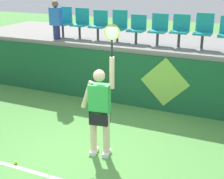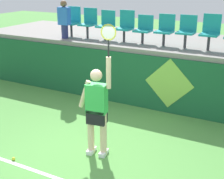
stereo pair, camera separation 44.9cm
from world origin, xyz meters
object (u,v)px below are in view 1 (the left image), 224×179
(tennis_ball, at_px, (16,162))
(stadium_chair_5, at_px, (159,28))
(stadium_chair_6, at_px, (180,29))
(spectator_0, at_px, (56,19))
(stadium_chair_4, at_px, (137,28))
(stadium_chair_3, at_px, (118,25))
(stadium_chair_7, at_px, (204,30))
(stadium_chair_1, at_px, (81,22))
(stadium_chair_2, at_px, (99,24))
(stadium_chair_0, at_px, (64,21))
(tennis_player, at_px, (100,108))

(tennis_ball, relative_size, stadium_chair_5, 0.08)
(stadium_chair_6, height_order, spectator_0, spectator_0)
(stadium_chair_4, bearing_deg, stadium_chair_3, 179.02)
(stadium_chair_5, xyz_separation_m, stadium_chair_7, (1.17, 0.00, 0.04))
(stadium_chair_1, bearing_deg, stadium_chair_3, 0.16)
(tennis_ball, height_order, stadium_chair_2, stadium_chair_2)
(stadium_chair_0, bearing_deg, stadium_chair_3, 0.05)
(stadium_chair_4, height_order, stadium_chair_7, stadium_chair_7)
(stadium_chair_1, height_order, stadium_chair_6, stadium_chair_1)
(stadium_chair_0, xyz_separation_m, stadium_chair_1, (0.58, -0.00, -0.01))
(tennis_player, relative_size, stadium_chair_4, 3.36)
(stadium_chair_5, bearing_deg, tennis_ball, -107.35)
(stadium_chair_3, bearing_deg, stadium_chair_7, -0.05)
(tennis_player, xyz_separation_m, tennis_ball, (-1.29, -0.97, -0.94))
(tennis_player, xyz_separation_m, stadium_chair_3, (-1.09, 3.42, 1.03))
(stadium_chair_0, xyz_separation_m, stadium_chair_6, (3.53, -0.01, -0.02))
(tennis_player, distance_m, stadium_chair_6, 3.62)
(tennis_player, relative_size, stadium_chair_2, 3.08)
(stadium_chair_0, height_order, stadium_chair_1, stadium_chair_0)
(stadium_chair_0, relative_size, stadium_chair_1, 1.02)
(tennis_player, bearing_deg, stadium_chair_1, 123.89)
(stadium_chair_3, bearing_deg, tennis_ball, -92.63)
(stadium_chair_0, distance_m, stadium_chair_3, 1.78)
(stadium_chair_2, bearing_deg, stadium_chair_4, -0.15)
(stadium_chair_2, relative_size, stadium_chair_5, 1.02)
(stadium_chair_0, xyz_separation_m, spectator_0, (-0.00, -0.42, 0.08))
(tennis_ball, height_order, stadium_chair_7, stadium_chair_7)
(stadium_chair_3, distance_m, spectator_0, 1.84)
(stadium_chair_5, bearing_deg, stadium_chair_6, -0.24)
(tennis_player, height_order, spectator_0, spectator_0)
(spectator_0, bearing_deg, tennis_ball, -68.21)
(stadium_chair_0, relative_size, stadium_chair_6, 1.08)
(stadium_chair_7, xyz_separation_m, spectator_0, (-4.12, -0.42, 0.08))
(stadium_chair_4, distance_m, stadium_chair_7, 1.77)
(stadium_chair_1, height_order, stadium_chair_5, stadium_chair_1)
(stadium_chair_4, bearing_deg, tennis_player, -81.24)
(stadium_chair_0, relative_size, spectator_0, 0.81)
(stadium_chair_6, bearing_deg, spectator_0, -173.34)
(tennis_ball, height_order, stadium_chair_4, stadium_chair_4)
(stadium_chair_1, xyz_separation_m, stadium_chair_5, (2.37, -0.00, -0.03))
(stadium_chair_0, xyz_separation_m, stadium_chair_7, (4.12, -0.00, -0.00))
(stadium_chair_1, bearing_deg, stadium_chair_5, -0.05)
(stadium_chair_0, distance_m, stadium_chair_6, 3.53)
(stadium_chair_1, bearing_deg, stadium_chair_6, -0.09)
(stadium_chair_5, distance_m, stadium_chair_6, 0.58)
(tennis_ball, distance_m, stadium_chair_2, 4.82)
(stadium_chair_4, height_order, spectator_0, spectator_0)
(tennis_player, height_order, stadium_chair_6, tennis_player)
(stadium_chair_4, xyz_separation_m, stadium_chair_7, (1.77, 0.01, 0.06))
(stadium_chair_0, relative_size, stadium_chair_4, 1.17)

